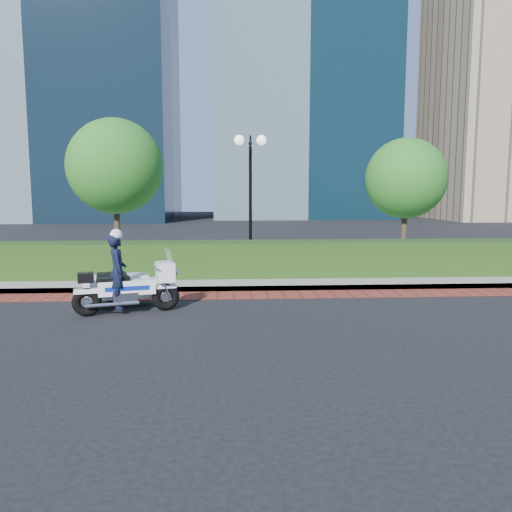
{
  "coord_description": "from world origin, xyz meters",
  "views": [
    {
      "loc": [
        0.25,
        -10.76,
        2.53
      ],
      "look_at": [
        0.96,
        1.44,
        1.0
      ],
      "focal_mm": 35.0,
      "sensor_mm": 36.0,
      "label": 1
    }
  ],
  "objects": [
    {
      "name": "police_motorcycle",
      "position": [
        -2.05,
        0.05,
        0.62
      ],
      "size": [
        2.24,
        1.62,
        1.81
      ],
      "rotation": [
        0.0,
        0.0,
        0.27
      ],
      "color": "black",
      "rests_on": "ground"
    },
    {
      "name": "tower_right",
      "position": [
        28.0,
        38.0,
        14.0
      ],
      "size": [
        14.0,
        12.0,
        28.0
      ],
      "primitive_type": "cube",
      "color": "gray",
      "rests_on": "ground"
    },
    {
      "name": "lamppost",
      "position": [
        1.0,
        5.2,
        2.96
      ],
      "size": [
        1.02,
        0.7,
        4.21
      ],
      "color": "black",
      "rests_on": "sidewalk"
    },
    {
      "name": "hedge_main",
      "position": [
        0.0,
        3.6,
        0.65
      ],
      "size": [
        18.0,
        1.2,
        1.0
      ],
      "primitive_type": "cube",
      "color": "#153411",
      "rests_on": "sidewalk"
    },
    {
      "name": "brick_strip",
      "position": [
        0.0,
        1.5,
        0.01
      ],
      "size": [
        60.0,
        1.0,
        0.01
      ],
      "primitive_type": "cube",
      "color": "maroon",
      "rests_on": "ground"
    },
    {
      "name": "tower_left",
      "position": [
        -16.0,
        40.0,
        20.0
      ],
      "size": [
        22.0,
        16.0,
        40.0
      ],
      "primitive_type": "cube",
      "color": "black",
      "rests_on": "ground"
    },
    {
      "name": "sidewalk",
      "position": [
        0.0,
        6.0,
        0.07
      ],
      "size": [
        60.0,
        8.0,
        0.15
      ],
      "primitive_type": "cube",
      "color": "gray",
      "rests_on": "ground"
    },
    {
      "name": "ground",
      "position": [
        0.0,
        0.0,
        0.0
      ],
      "size": [
        120.0,
        120.0,
        0.0
      ],
      "primitive_type": "plane",
      "color": "black",
      "rests_on": "ground"
    },
    {
      "name": "tree_b",
      "position": [
        -3.5,
        6.5,
        3.43
      ],
      "size": [
        3.2,
        3.2,
        4.89
      ],
      "color": "#332319",
      "rests_on": "sidewalk"
    },
    {
      "name": "tree_c",
      "position": [
        6.5,
        6.5,
        3.05
      ],
      "size": [
        2.8,
        2.8,
        4.3
      ],
      "color": "#332319",
      "rests_on": "sidewalk"
    }
  ]
}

